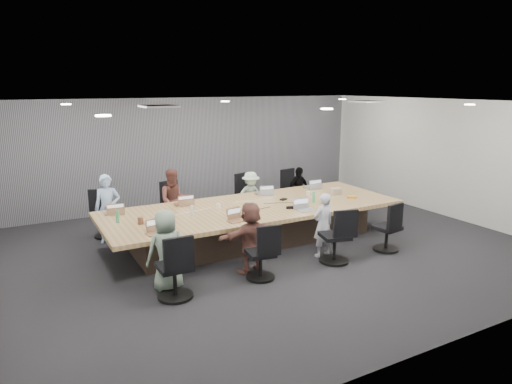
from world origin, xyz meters
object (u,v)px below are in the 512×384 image
snack_packet (352,197)px  mug_brown (141,221)px  chair_5 (260,258)px  stapler (290,208)px  laptop_1 (183,204)px  laptop_6 (306,210)px  laptop_4 (156,233)px  chair_2 (244,199)px  canvas_bag (335,191)px  laptop_5 (236,221)px  person_1 (174,201)px  person_2 (251,196)px  chair_6 (335,240)px  person_5 (250,237)px  person_6 (323,225)px  person_4 (167,250)px  chair_3 (291,194)px  chair_4 (175,272)px  laptop_3 (311,188)px  bottle_green_right (314,197)px  bottle_clear (192,210)px  laptop_0 (113,213)px  conference_table (254,222)px  chair_7 (387,232)px  person_3 (298,190)px  bottle_green_left (117,216)px  chair_1 (170,209)px  chair_0 (106,219)px

snack_packet → mug_brown: bearing=176.4°
chair_5 → stapler: stapler is taller
laptop_1 → laptop_6: 2.51m
laptop_4 → snack_packet: size_ratio=1.54×
chair_2 → canvas_bag: canvas_bag is taller
laptop_5 → laptop_6: 1.51m
person_1 → laptop_6: person_1 is taller
chair_2 → person_1: person_1 is taller
person_2 → laptop_5: size_ratio=3.95×
chair_6 → mug_brown: size_ratio=6.76×
chair_5 → snack_packet: (2.96, 1.28, 0.39)m
person_5 → person_6: (1.51, 0.00, -0.01)m
chair_6 → canvas_bag: 2.24m
chair_6 → laptop_6: size_ratio=2.52×
laptop_4 → person_4: bearing=-98.8°
chair_6 → mug_brown: bearing=167.4°
chair_3 → laptop_4: bearing=20.5°
chair_4 → laptop_1: 2.73m
laptop_1 → mug_brown: mug_brown is taller
laptop_1 → stapler: size_ratio=2.27×
chair_6 → laptop_3: bearing=78.0°
chair_2 → chair_4: bearing=33.6°
bottle_green_right → canvas_bag: bearing=24.1°
person_2 → bottle_clear: bearing=-140.1°
laptop_0 → conference_table: bearing=169.4°
chair_2 → person_6: person_6 is taller
laptop_4 → mug_brown: 0.67m
chair_6 → chair_7: 1.26m
person_3 → laptop_4: (-4.22, -2.15, 0.17)m
conference_table → stapler: stapler is taller
chair_6 → laptop_5: 1.79m
laptop_3 → bottle_green_left: size_ratio=1.45×
chair_1 → chair_4: chair_1 is taller
snack_packet → stapler: bearing=-176.0°
laptop_6 → bottle_green_left: (-3.38, 0.95, 0.10)m
chair_7 → person_2: size_ratio=0.66×
laptop_4 → snack_packet: bearing=-3.8°
person_1 → laptop_3: 3.23m
conference_table → person_1: 1.84m
person_4 → stapler: (2.77, 0.82, 0.13)m
chair_0 → laptop_6: (3.33, -2.50, 0.36)m
chair_3 → conference_table: bearing=30.6°
chair_7 → mug_brown: mug_brown is taller
person_5 → bottle_green_left: 2.41m
laptop_4 → chair_4: bearing=-98.8°
person_3 → stapler: size_ratio=7.92×
chair_5 → laptop_3: size_ratio=2.23×
laptop_5 → mug_brown: size_ratio=2.39×
person_4 → bottle_green_left: (-0.41, 1.50, 0.21)m
laptop_5 → person_5: bearing=-99.2°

